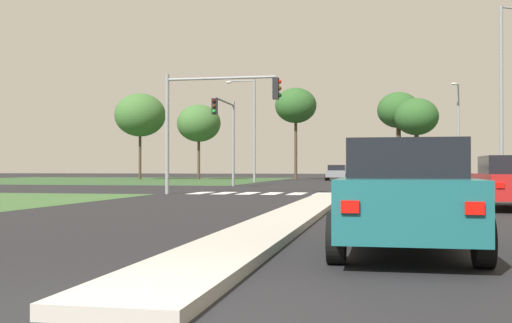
% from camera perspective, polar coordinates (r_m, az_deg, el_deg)
% --- Properties ---
extents(ground_plane, '(200.00, 200.00, 0.00)m').
position_cam_1_polar(ground_plane, '(34.57, 7.78, -2.55)').
color(ground_plane, black).
extents(grass_verge_far_left, '(35.00, 35.00, 0.01)m').
position_cam_1_polar(grass_verge_far_left, '(65.12, -13.85, -1.61)').
color(grass_verge_far_left, '#2D4C28').
rests_on(grass_verge_far_left, ground).
extents(median_island_near, '(1.20, 22.00, 0.14)m').
position_cam_1_polar(median_island_near, '(15.67, 3.63, -4.66)').
color(median_island_near, '#ADA89E').
rests_on(median_island_near, ground).
extents(median_island_far, '(1.20, 36.00, 0.14)m').
position_cam_1_polar(median_island_far, '(59.54, 9.22, -1.65)').
color(median_island_far, '#ADA89E').
rests_on(median_island_far, ground).
extents(lane_dash_near, '(0.14, 2.00, 0.01)m').
position_cam_1_polar(lane_dash_near, '(10.44, 19.20, -7.04)').
color(lane_dash_near, silver).
rests_on(lane_dash_near, ground).
extents(lane_dash_second, '(0.14, 2.00, 0.01)m').
position_cam_1_polar(lane_dash_second, '(16.37, 16.27, -4.69)').
color(lane_dash_second, silver).
rests_on(lane_dash_second, ground).
extents(lane_dash_third, '(0.14, 2.00, 0.01)m').
position_cam_1_polar(lane_dash_third, '(22.35, 14.91, -3.59)').
color(lane_dash_third, silver).
rests_on(lane_dash_third, ground).
extents(stop_bar_near, '(6.40, 0.50, 0.01)m').
position_cam_1_polar(stop_bar_near, '(27.57, 14.83, -3.02)').
color(stop_bar_near, silver).
rests_on(stop_bar_near, ground).
extents(crosswalk_bar_near, '(0.70, 2.80, 0.01)m').
position_cam_1_polar(crosswalk_bar_near, '(30.51, -4.91, -2.80)').
color(crosswalk_bar_near, silver).
rests_on(crosswalk_bar_near, ground).
extents(crosswalk_bar_second, '(0.70, 2.80, 0.01)m').
position_cam_1_polar(crosswalk_bar_second, '(30.21, -2.82, -2.82)').
color(crosswalk_bar_second, silver).
rests_on(crosswalk_bar_second, ground).
extents(crosswalk_bar_third, '(0.70, 2.80, 0.01)m').
position_cam_1_polar(crosswalk_bar_third, '(29.96, -0.68, -2.84)').
color(crosswalk_bar_third, silver).
rests_on(crosswalk_bar_third, ground).
extents(crosswalk_bar_fourth, '(0.70, 2.80, 0.01)m').
position_cam_1_polar(crosswalk_bar_fourth, '(29.74, 1.49, -2.86)').
color(crosswalk_bar_fourth, silver).
rests_on(crosswalk_bar_fourth, ground).
extents(crosswalk_bar_fifth, '(0.70, 2.80, 0.01)m').
position_cam_1_polar(crosswalk_bar_fifth, '(29.57, 3.69, -2.87)').
color(crosswalk_bar_fifth, silver).
rests_on(crosswalk_bar_fifth, ground).
extents(crosswalk_bar_sixth, '(0.70, 2.80, 0.01)m').
position_cam_1_polar(crosswalk_bar_sixth, '(29.44, 5.91, -2.88)').
color(crosswalk_bar_sixth, silver).
rests_on(crosswalk_bar_sixth, ground).
extents(crosswalk_bar_seventh, '(0.70, 2.80, 0.01)m').
position_cam_1_polar(crosswalk_bar_seventh, '(29.36, 8.15, -2.88)').
color(crosswalk_bar_seventh, silver).
rests_on(crosswalk_bar_seventh, ground).
extents(crosswalk_bar_eighth, '(0.70, 2.80, 0.01)m').
position_cam_1_polar(crosswalk_bar_eighth, '(29.32, 10.40, -2.88)').
color(crosswalk_bar_eighth, silver).
rests_on(crosswalk_bar_eighth, ground).
extents(car_grey_near, '(2.07, 4.15, 1.48)m').
position_cam_1_polar(car_grey_near, '(61.92, 7.21, -0.98)').
color(car_grey_near, slate).
rests_on(car_grey_near, ground).
extents(car_red_second, '(2.05, 4.59, 1.54)m').
position_cam_1_polar(car_red_second, '(19.94, 21.78, -1.69)').
color(car_red_second, '#A31919').
rests_on(car_red_second, ground).
extents(car_teal_third, '(1.94, 4.51, 1.57)m').
position_cam_1_polar(car_teal_third, '(9.34, 13.06, -2.92)').
color(car_teal_third, '#19565B').
rests_on(car_teal_third, ground).
extents(car_silver_fourth, '(1.94, 4.58, 1.57)m').
position_cam_1_polar(car_silver_fourth, '(23.36, 11.94, -1.51)').
color(car_silver_fourth, '#B7B7BC').
rests_on(car_silver_fourth, ground).
extents(traffic_signal_far_left, '(0.32, 5.14, 5.58)m').
position_cam_1_polar(traffic_signal_far_left, '(40.48, -2.64, 3.22)').
color(traffic_signal_far_left, gray).
rests_on(traffic_signal_far_left, ground).
extents(traffic_signal_near_left, '(5.38, 0.32, 5.48)m').
position_cam_1_polar(traffic_signal_near_left, '(29.05, -4.16, 4.63)').
color(traffic_signal_near_left, gray).
rests_on(traffic_signal_near_left, ground).
extents(street_lamp_second, '(1.91, 1.08, 10.26)m').
position_cam_1_polar(street_lamp_second, '(38.46, 21.16, 6.13)').
color(street_lamp_second, gray).
rests_on(street_lamp_second, ground).
extents(street_lamp_third, '(2.58, 0.36, 8.68)m').
position_cam_1_polar(street_lamp_third, '(54.15, -0.39, 3.34)').
color(street_lamp_third, gray).
rests_on(street_lamp_third, ground).
extents(street_lamp_fourth, '(0.88, 1.80, 8.56)m').
position_cam_1_polar(street_lamp_fourth, '(58.51, 17.52, 2.97)').
color(street_lamp_fourth, gray).
rests_on(street_lamp_fourth, ground).
extents(treeline_near, '(5.39, 5.39, 9.12)m').
position_cam_1_polar(treeline_near, '(69.15, -10.27, 4.09)').
color(treeline_near, '#423323').
rests_on(treeline_near, ground).
extents(treeline_second, '(4.58, 4.58, 7.84)m').
position_cam_1_polar(treeline_second, '(67.43, -5.11, 3.40)').
color(treeline_second, '#423323').
rests_on(treeline_second, ground).
extents(treeline_third, '(4.29, 4.29, 9.50)m').
position_cam_1_polar(treeline_third, '(66.66, 3.56, 4.97)').
color(treeline_third, '#423323').
rests_on(treeline_third, ground).
extents(treeline_fourth, '(4.43, 4.43, 8.29)m').
position_cam_1_polar(treeline_fourth, '(67.14, 14.09, 3.85)').
color(treeline_fourth, '#423323').
rests_on(treeline_fourth, ground).
extents(treeline_fifth, '(4.44, 4.44, 9.17)m').
position_cam_1_polar(treeline_fifth, '(69.01, 12.56, 4.43)').
color(treeline_fifth, '#423323').
rests_on(treeline_fifth, ground).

